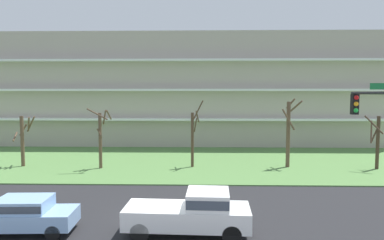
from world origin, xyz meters
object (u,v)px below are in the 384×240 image
Objects in this scene: tree_far_left at (23,139)px; tree_far_right at (377,141)px; tree_left at (101,137)px; tree_right at (289,131)px; sedan_blue_near_left at (24,214)px; tree_center at (193,136)px; pickup_white_center_left at (193,212)px.

tree_far_left is 0.97× the size of tree_far_right.
tree_far_left is 0.85× the size of tree_left.
tree_right is at bearing 0.53° from tree_far_left.
tree_far_right is 0.98× the size of sedan_blue_near_left.
tree_center is 13.77m from pickup_white_center_left.
tree_center is 14.67m from tree_far_right.
tree_far_left is 28.78m from tree_far_right.
tree_left is 0.87× the size of tree_right.
sedan_blue_near_left is at bearing -117.54° from tree_center.
tree_right reaches higher than pickup_white_center_left.
tree_center is 15.50m from sedan_blue_near_left.
tree_far_left is 15.36m from sedan_blue_near_left.
tree_far_right reaches higher than pickup_white_center_left.
tree_far_right is 25.52m from sedan_blue_near_left.
sedan_blue_near_left is at bearing -88.72° from tree_left.
tree_far_left is 0.95× the size of sedan_blue_near_left.
tree_far_left is 0.77× the size of tree_center.
tree_center is 1.24× the size of sedan_blue_near_left.
tree_left is 15.25m from tree_right.
sedan_blue_near_left is at bearing -148.78° from tree_far_right.
pickup_white_center_left is at bearing -118.61° from tree_right.
tree_center reaches higher than sedan_blue_near_left.
tree_center is 0.97× the size of tree_right.
tree_left is 22.08m from tree_far_right.
tree_right reaches higher than tree_center.
tree_center is (14.11, 0.07, 0.23)m from tree_far_left.
tree_far_right reaches higher than tree_far_left.
tree_center is at bearing 0.27° from tree_far_left.
tree_far_left is at bearing -179.47° from tree_right.
tree_left is (6.70, -0.70, 0.28)m from tree_far_left.
pickup_white_center_left is (14.39, -13.60, -1.36)m from tree_far_left.
tree_far_right is at bearing 0.82° from tree_left.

